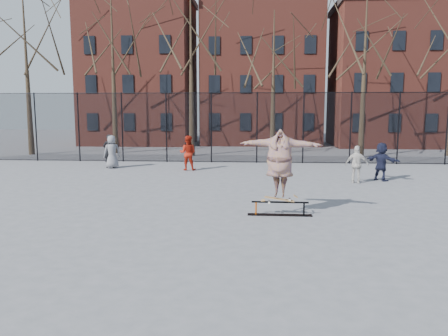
# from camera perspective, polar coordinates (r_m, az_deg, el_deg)

# --- Properties ---
(ground) EXTENTS (100.00, 100.00, 0.00)m
(ground) POSITION_cam_1_polar(r_m,az_deg,el_deg) (12.30, -1.55, -6.81)
(ground) COLOR slate
(skate_rail) EXTENTS (1.88, 0.29, 0.41)m
(skate_rail) POSITION_cam_1_polar(r_m,az_deg,el_deg) (12.90, 7.31, -5.43)
(skate_rail) COLOR black
(skate_rail) RESTS_ON ground
(skateboard) EXTENTS (0.93, 0.22, 0.11)m
(skateboard) POSITION_cam_1_polar(r_m,az_deg,el_deg) (12.84, 7.23, -4.10)
(skateboard) COLOR #9A693D
(skateboard) RESTS_ON skate_rail
(skater) EXTENTS (2.49, 1.14, 1.96)m
(skater) POSITION_cam_1_polar(r_m,az_deg,el_deg) (12.66, 7.31, 0.49)
(skater) COLOR #403687
(skater) RESTS_ON skateboard
(bystander_grey) EXTENTS (1.00, 0.89, 1.72)m
(bystander_grey) POSITION_cam_1_polar(r_m,az_deg,el_deg) (23.36, -14.44, 2.07)
(bystander_grey) COLOR slate
(bystander_grey) RESTS_ON ground
(bystander_black) EXTENTS (0.74, 0.60, 1.75)m
(bystander_black) POSITION_cam_1_polar(r_m,az_deg,el_deg) (23.56, -14.72, 2.15)
(bystander_black) COLOR black
(bystander_black) RESTS_ON ground
(bystander_red) EXTENTS (0.88, 0.71, 1.74)m
(bystander_red) POSITION_cam_1_polar(r_m,az_deg,el_deg) (21.97, -4.75, 1.97)
(bystander_red) COLOR #A21D0E
(bystander_red) RESTS_ON ground
(bystander_white) EXTENTS (0.98, 0.60, 1.57)m
(bystander_white) POSITION_cam_1_polar(r_m,az_deg,el_deg) (18.93, 16.96, 0.44)
(bystander_white) COLOR beige
(bystander_white) RESTS_ON ground
(bystander_navy) EXTENTS (1.42, 1.43, 1.65)m
(bystander_navy) POSITION_cam_1_polar(r_m,az_deg,el_deg) (19.91, 19.86, 0.79)
(bystander_navy) COLOR #181B31
(bystander_navy) RESTS_ON ground
(fence) EXTENTS (34.03, 0.07, 4.00)m
(fence) POSITION_cam_1_polar(r_m,az_deg,el_deg) (24.89, 1.52, 5.41)
(fence) COLOR black
(fence) RESTS_ON ground
(tree_row) EXTENTS (33.66, 7.46, 10.67)m
(tree_row) POSITION_cam_1_polar(r_m,az_deg,el_deg) (29.33, 1.51, 16.17)
(tree_row) COLOR black
(tree_row) RESTS_ON ground
(rowhouses) EXTENTS (29.00, 7.00, 13.00)m
(rowhouses) POSITION_cam_1_polar(r_m,az_deg,el_deg) (37.95, 3.70, 12.30)
(rowhouses) COLOR maroon
(rowhouses) RESTS_ON ground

